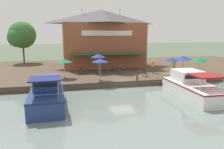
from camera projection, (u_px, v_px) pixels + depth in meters
The scene contains 21 objects.
ground_plane at pixel (123, 88), 22.61m from camera, with size 220.00×220.00×0.00m, color #4C5B47.
quay_deck at pixel (103, 69), 33.08m from camera, with size 22.00×56.00×0.60m, color #4C3D2D.
quay_edge_fender at pixel (123, 82), 22.59m from camera, with size 0.20×50.40×0.10m, color #2D2D33.
waterfront_restaurant at pixel (102, 38), 34.42m from camera, with size 10.83×12.46×8.78m.
patio_umbrella_by_entrance at pixel (184, 58), 27.82m from camera, with size 2.25×2.25×2.27m.
patio_umbrella_back_row at pixel (64, 61), 24.44m from camera, with size 1.85×1.85×2.23m.
patio_umbrella_mid_patio_left at pixel (100, 61), 23.13m from camera, with size 1.83×1.83×2.37m.
patio_umbrella_near_quay_edge at pixel (171, 59), 26.19m from camera, with size 1.75×1.75×2.21m.
patio_umbrella_far_corner at pixel (98, 56), 27.46m from camera, with size 1.94×1.94×2.49m.
patio_umbrella_mid_patio_right at pixel (200, 59), 25.73m from camera, with size 2.16×2.16×2.29m.
cafe_chair_beside_entrance at pixel (81, 70), 27.37m from camera, with size 0.48×0.48×0.85m.
cafe_chair_facing_river at pixel (145, 73), 25.51m from camera, with size 0.56×0.56×0.85m.
cafe_chair_back_row_seat at pixel (114, 69), 28.28m from camera, with size 0.55×0.55×0.85m.
cafe_chair_under_first_umbrella at pixel (120, 70), 27.40m from camera, with size 0.45×0.45×0.85m.
cafe_chair_far_corner_seat at pixel (186, 72), 25.86m from camera, with size 0.58×0.58×0.85m.
person_at_quay_edge at pixel (153, 65), 27.96m from camera, with size 0.48×0.48×1.69m.
person_near_entrance at pixel (174, 65), 28.38m from camera, with size 0.46×0.46×1.61m.
motorboat_second_along at pixel (47, 94), 16.97m from camera, with size 6.91×2.53×2.53m.
motorboat_nearest_quay at pixel (189, 86), 19.81m from camera, with size 8.24×3.01×2.29m.
mooring_post at pixel (137, 76), 23.13m from camera, with size 0.22×0.22×0.98m.
tree_behind_restaurant at pixel (21, 36), 37.11m from camera, with size 4.80×4.57×7.08m.
Camera 1 is at (21.12, -6.18, 5.52)m, focal length 35.00 mm.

